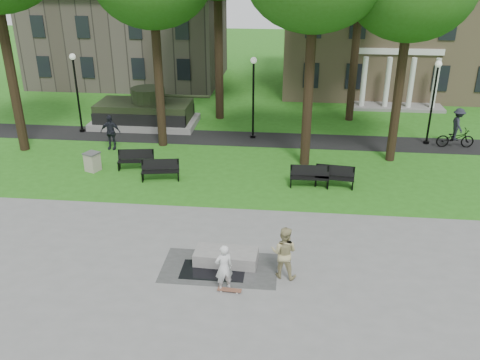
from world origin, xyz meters
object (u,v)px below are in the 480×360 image
object	(u,v)px
cyclist	(456,132)
park_bench_0	(136,159)
concrete_block	(226,257)
skateboarder	(224,267)
trash_bin	(92,162)
friend_watching	(284,252)

from	to	relation	value
cyclist	park_bench_0	size ratio (longest dim) A/B	1.22
concrete_block	skateboarder	bearing A→B (deg)	-85.06
concrete_block	park_bench_0	bearing A→B (deg)	124.94
concrete_block	cyclist	distance (m)	17.20
skateboarder	cyclist	bearing A→B (deg)	-154.97
concrete_block	trash_bin	distance (m)	10.83
concrete_block	cyclist	size ratio (longest dim) A/B	0.98
concrete_block	trash_bin	xyz separation A→B (m)	(-7.73, 7.58, 0.24)
skateboarder	trash_bin	world-z (taller)	skateboarder
concrete_block	cyclist	bearing A→B (deg)	49.01
concrete_block	skateboarder	world-z (taller)	skateboarder
friend_watching	trash_bin	bearing A→B (deg)	-27.87
concrete_block	cyclist	xyz separation A→B (m)	(11.27, 12.97, 0.68)
skateboarder	friend_watching	world-z (taller)	friend_watching
park_bench_0	trash_bin	world-z (taller)	park_bench_0
park_bench_0	trash_bin	distance (m)	2.17
friend_watching	trash_bin	world-z (taller)	friend_watching
friend_watching	cyclist	xyz separation A→B (m)	(9.25, 13.60, -0.03)
skateboarder	friend_watching	bearing A→B (deg)	178.33
skateboarder	park_bench_0	bearing A→B (deg)	-86.48
skateboarder	cyclist	distance (m)	18.29
park_bench_0	skateboarder	bearing A→B (deg)	-67.39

